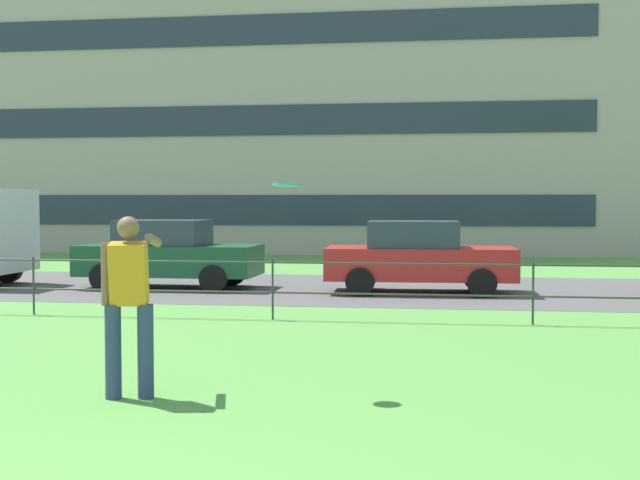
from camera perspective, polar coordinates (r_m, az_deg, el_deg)
The scene contains 7 objects.
street_strip at distance 19.30m, azimuth -0.14°, elevation -3.22°, with size 80.00×6.83×0.01m, color #565454.
park_fence at distance 14.18m, azimuth -3.18°, elevation -2.63°, with size 33.73×0.04×1.00m.
person_thrower at distance 8.70m, azimuth -12.62°, elevation -3.92°, with size 0.51×0.84×1.81m.
frisbee at distance 8.78m, azimuth -2.29°, elevation 3.70°, with size 0.38×0.38×0.04m.
car_dark_green_far_left at distance 19.57m, azimuth -10.08°, elevation -0.91°, with size 4.01×1.84×1.54m.
car_red_far_right at distance 18.38m, azimuth 6.59°, elevation -1.11°, with size 4.06×1.92×1.54m.
apartment_building_background at distance 38.38m, azimuth -8.35°, elevation 12.25°, with size 38.30×11.22×16.81m.
Camera 1 is at (2.79, -3.49, 1.96)m, focal length 48.00 mm.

